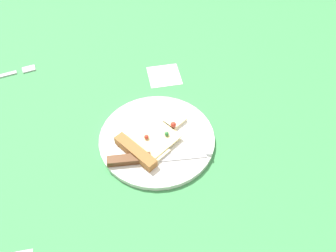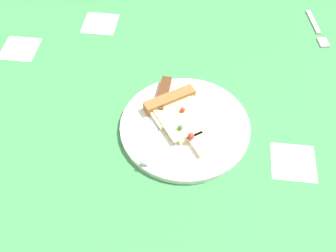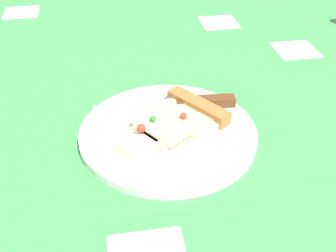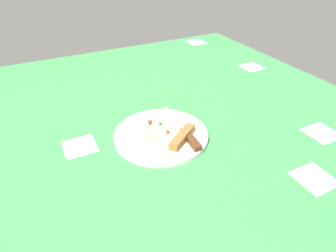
% 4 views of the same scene
% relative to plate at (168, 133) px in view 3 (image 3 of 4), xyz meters
% --- Properties ---
extents(ground_plane, '(1.54, 1.54, 0.03)m').
position_rel_plate_xyz_m(ground_plane, '(-0.05, 0.01, -0.02)').
color(ground_plane, '#3D8C4C').
rests_on(ground_plane, ground).
extents(plate, '(0.28, 0.28, 0.01)m').
position_rel_plate_xyz_m(plate, '(0.00, 0.00, 0.00)').
color(plate, white).
rests_on(plate, ground_plane).
extents(pizza_slice, '(0.19, 0.16, 0.03)m').
position_rel_plate_xyz_m(pizza_slice, '(0.02, 0.01, 0.01)').
color(pizza_slice, beige).
rests_on(pizza_slice, plate).
extents(knife, '(0.24, 0.04, 0.02)m').
position_rel_plate_xyz_m(knife, '(0.03, 0.06, 0.01)').
color(knife, silver).
rests_on(knife, plate).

